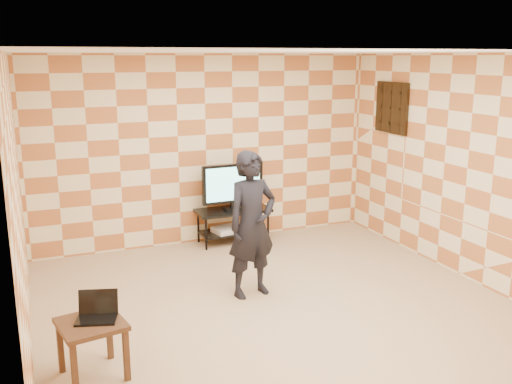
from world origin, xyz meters
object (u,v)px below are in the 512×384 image
tv_stand (233,218)px  side_table (92,332)px  person (252,225)px  tv (233,184)px

tv_stand → side_table: bearing=-128.4°
side_table → person: (1.89, 1.10, 0.42)m
tv_stand → side_table: 3.76m
person → tv_stand: bearing=65.5°
tv → person: (-0.44, -1.85, -0.04)m
tv → person: size_ratio=0.55×
tv → side_table: (-2.33, -2.94, -0.46)m
tv → tv_stand: bearing=88.1°
tv → person: person is taller
tv → side_table: size_ratio=1.53×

